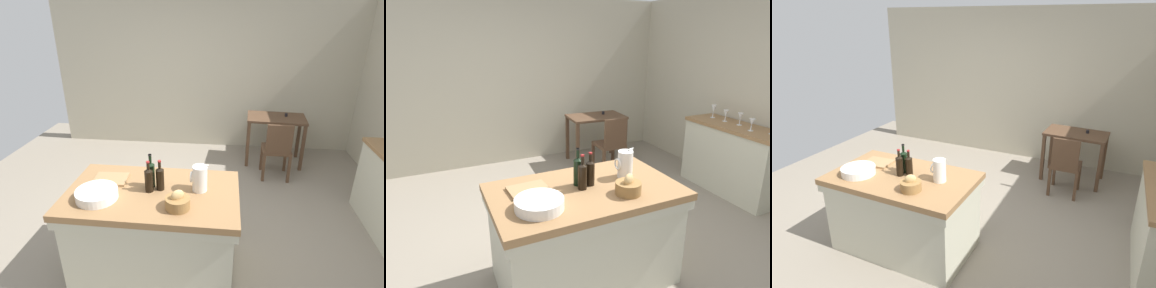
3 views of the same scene
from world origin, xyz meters
The scene contains 17 objects.
ground_plane centered at (0.00, 0.00, 0.00)m, with size 6.76×6.76×0.00m, color gray.
wall_back centered at (0.00, 2.60, 1.30)m, with size 5.32×0.12×2.60m, color #B2AA93.
island_table centered at (-0.27, -0.55, 0.47)m, with size 1.51×0.89×0.87m.
side_cabinet centered at (2.26, 0.17, 0.46)m, with size 0.52×1.34×0.92m.
writing_desk centered at (1.15, 1.95, 0.65)m, with size 0.94×0.62×0.83m.
wooden_chair centered at (1.11, 1.38, 0.48)m, with size 0.40×0.40×0.88m.
pitcher centered at (0.14, -0.48, 0.98)m, with size 0.17×0.13×0.27m.
wash_bowl centered at (-0.70, -0.71, 0.90)m, with size 0.35×0.35×0.08m, color silver.
bread_basket centered at (-0.01, -0.77, 0.92)m, with size 0.20×0.20×0.17m.
cutting_board centered at (-0.69, -0.40, 0.88)m, with size 0.31×0.23×0.02m, color #99754C.
wine_bottle_dark centered at (-0.20, -0.51, 0.98)m, with size 0.07×0.07×0.28m.
wine_bottle_amber centered at (-0.29, -0.46, 0.99)m, with size 0.07×0.07×0.32m.
wine_bottle_green centered at (-0.29, -0.55, 0.98)m, with size 0.07×0.07×0.29m.
wine_glass_left centered at (2.20, -0.08, 1.03)m, with size 0.07×0.07×0.15m.
wine_glass_middle centered at (2.31, 0.17, 1.03)m, with size 0.07×0.07×0.16m.
wine_glass_right centered at (2.29, 0.39, 1.03)m, with size 0.07×0.07×0.16m.
wine_glass_far_right centered at (2.30, 0.62, 1.05)m, with size 0.07×0.07×0.18m.
Camera 2 is at (-1.33, -2.70, 2.03)m, focal length 30.89 mm.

